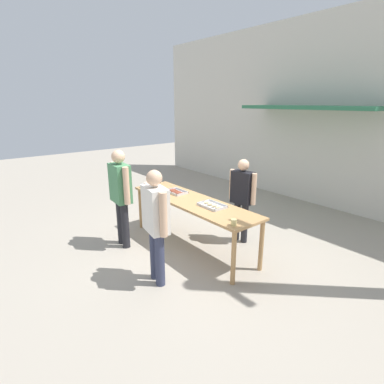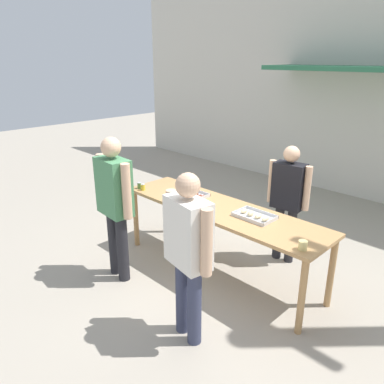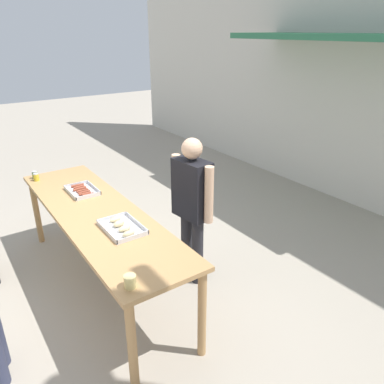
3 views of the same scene
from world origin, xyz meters
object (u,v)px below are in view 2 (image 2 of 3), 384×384
object	(u,v)px
food_tray_sausages	(192,195)
person_server_behind_table	(288,195)
food_tray_buns	(255,216)
condiment_jar_mustard	(140,185)
person_customer_holding_hotdog	(115,198)
condiment_jar_ketchup	(143,187)
person_customer_with_cup	(188,246)
beer_cup	(303,245)

from	to	relation	value
food_tray_sausages	person_server_behind_table	bearing A→B (deg)	39.71
food_tray_buns	food_tray_sausages	bearing A→B (deg)	179.96
condiment_jar_mustard	person_customer_holding_hotdog	size ratio (longest dim) A/B	0.05
condiment_jar_ketchup	person_customer_with_cup	world-z (taller)	person_customer_with_cup
condiment_jar_ketchup	food_tray_sausages	bearing A→B (deg)	27.14
food_tray_sausages	condiment_jar_ketchup	xyz separation A→B (m)	(-0.62, -0.32, 0.03)
food_tray_buns	person_server_behind_table	world-z (taller)	person_server_behind_table
food_tray_buns	beer_cup	xyz separation A→B (m)	(0.77, -0.30, 0.02)
food_tray_sausages	person_server_behind_table	distance (m)	1.23
person_server_behind_table	condiment_jar_mustard	bearing A→B (deg)	-153.39
food_tray_sausages	food_tray_buns	bearing A→B (deg)	-0.04
person_customer_holding_hotdog	person_customer_with_cup	world-z (taller)	person_customer_holding_hotdog
beer_cup	person_server_behind_table	distance (m)	1.36
food_tray_sausages	food_tray_buns	world-z (taller)	food_tray_buns
person_customer_with_cup	food_tray_buns	bearing A→B (deg)	-74.46
condiment_jar_mustard	person_server_behind_table	xyz separation A→B (m)	(1.65, 1.10, 0.01)
food_tray_buns	condiment_jar_ketchup	xyz separation A→B (m)	(-1.62, -0.32, 0.02)
food_tray_sausages	person_server_behind_table	xyz separation A→B (m)	(0.95, 0.79, 0.04)
beer_cup	person_customer_with_cup	bearing A→B (deg)	-127.81
condiment_jar_ketchup	person_customer_with_cup	bearing A→B (deg)	-25.71
condiment_jar_ketchup	person_customer_holding_hotdog	size ratio (longest dim) A/B	0.05
condiment_jar_mustard	person_customer_holding_hotdog	xyz separation A→B (m)	(0.45, -0.69, 0.12)
food_tray_sausages	person_customer_holding_hotdog	xyz separation A→B (m)	(-0.26, -1.00, 0.15)
beer_cup	condiment_jar_ketchup	bearing A→B (deg)	-179.51
person_server_behind_table	person_customer_holding_hotdog	bearing A→B (deg)	-130.94
person_server_behind_table	food_tray_buns	bearing A→B (deg)	-92.83
food_tray_sausages	condiment_jar_ketchup	distance (m)	0.70
beer_cup	person_customer_holding_hotdog	xyz separation A→B (m)	(-2.03, -0.71, 0.12)
food_tray_sausages	person_server_behind_table	size ratio (longest dim) A/B	0.26
person_customer_with_cup	beer_cup	bearing A→B (deg)	-117.50
condiment_jar_mustard	beer_cup	xyz separation A→B (m)	(2.48, 0.01, 0.00)
condiment_jar_mustard	person_customer_with_cup	bearing A→B (deg)	-24.83
person_server_behind_table	person_customer_with_cup	bearing A→B (deg)	-92.17
condiment_jar_mustard	beer_cup	world-z (taller)	beer_cup
beer_cup	condiment_jar_mustard	bearing A→B (deg)	-179.70
food_tray_sausages	condiment_jar_ketchup	bearing A→B (deg)	-152.86
condiment_jar_mustard	condiment_jar_ketchup	xyz separation A→B (m)	(0.09, -0.01, 0.00)
food_tray_buns	beer_cup	distance (m)	0.82
condiment_jar_ketchup	person_customer_holding_hotdog	distance (m)	0.78
condiment_jar_mustard	person_customer_with_cup	xyz separation A→B (m)	(1.82, -0.84, 0.07)
condiment_jar_mustard	condiment_jar_ketchup	bearing A→B (deg)	-5.00
person_customer_holding_hotdog	food_tray_sausages	bearing A→B (deg)	-100.41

